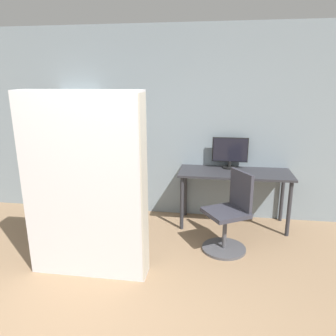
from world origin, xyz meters
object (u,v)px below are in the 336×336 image
(office_chair, at_px, (229,219))
(mattress_near, at_px, (86,187))
(monitor, at_px, (230,152))
(bookshelf, at_px, (78,157))

(office_chair, relative_size, mattress_near, 0.51)
(monitor, relative_size, mattress_near, 0.26)
(office_chair, xyz_separation_m, mattress_near, (-1.44, -0.71, 0.55))
(mattress_near, bearing_deg, bookshelf, 116.10)
(bookshelf, distance_m, mattress_near, 1.79)
(monitor, xyz_separation_m, bookshelf, (-2.23, 0.01, -0.15))
(office_chair, distance_m, mattress_near, 1.69)
(office_chair, bearing_deg, monitor, 89.50)
(office_chair, bearing_deg, mattress_near, -153.89)
(bookshelf, xyz_separation_m, mattress_near, (0.79, -1.61, 0.08))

